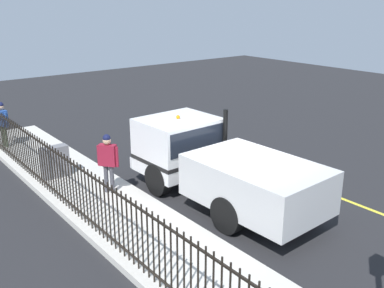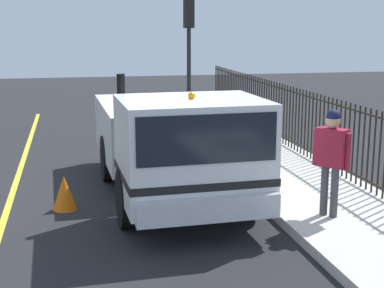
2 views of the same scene
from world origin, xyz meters
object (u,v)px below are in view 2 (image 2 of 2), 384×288
at_px(worker_standing, 331,152).
at_px(traffic_cone, 64,193).
at_px(work_truck, 172,139).
at_px(traffic_light_near, 189,37).

relative_size(worker_standing, traffic_cone, 2.85).
distance_m(work_truck, traffic_cone, 2.16).
distance_m(worker_standing, traffic_light_near, 8.34).
bearing_deg(traffic_light_near, work_truck, 76.52).
xyz_separation_m(traffic_light_near, traffic_cone, (-3.62, -6.39, -2.58)).
bearing_deg(worker_standing, traffic_cone, 29.38).
distance_m(work_truck, traffic_light_near, 6.70).
bearing_deg(worker_standing, work_truck, 12.04).
distance_m(work_truck, worker_standing, 2.94).
relative_size(worker_standing, traffic_light_near, 0.46).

